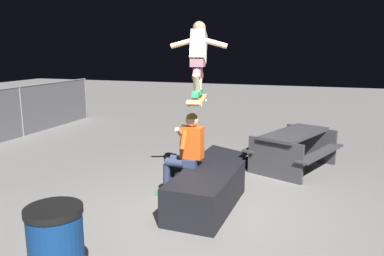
# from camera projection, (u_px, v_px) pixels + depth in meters

# --- Properties ---
(ground_plane) EXTENTS (40.00, 40.00, 0.00)m
(ground_plane) POSITION_uv_depth(u_px,v_px,m) (208.00, 209.00, 5.65)
(ground_plane) COLOR slate
(ledge_box_main) EXTENTS (1.73, 0.84, 0.55)m
(ledge_box_main) POSITION_uv_depth(u_px,v_px,m) (206.00, 191.00, 5.62)
(ledge_box_main) COLOR black
(ledge_box_main) RESTS_ON ground
(person_sitting_on_ledge) EXTENTS (0.59, 0.76, 1.38)m
(person_sitting_on_ledge) POSITION_uv_depth(u_px,v_px,m) (185.00, 150.00, 5.93)
(person_sitting_on_ledge) COLOR #2D3856
(person_sitting_on_ledge) RESTS_ON ground
(skateboard) EXTENTS (1.04, 0.37, 0.13)m
(skateboard) POSITION_uv_depth(u_px,v_px,m) (198.00, 100.00, 5.86)
(skateboard) COLOR #AD8451
(skater_airborne) EXTENTS (0.63, 0.89, 1.12)m
(skater_airborne) POSITION_uv_depth(u_px,v_px,m) (198.00, 55.00, 5.78)
(skater_airborne) COLOR #2D9E66
(kicker_ramp) EXTENTS (1.45, 1.34, 0.42)m
(kicker_ramp) POSITION_uv_depth(u_px,v_px,m) (212.00, 166.00, 7.47)
(kicker_ramp) COLOR black
(kicker_ramp) RESTS_ON ground
(picnic_table_back) EXTENTS (2.08, 1.88, 0.75)m
(picnic_table_back) POSITION_uv_depth(u_px,v_px,m) (294.00, 144.00, 7.45)
(picnic_table_back) COLOR #38383D
(picnic_table_back) RESTS_ON ground
(trash_bin) EXTENTS (0.52, 0.52, 0.95)m
(trash_bin) POSITION_uv_depth(u_px,v_px,m) (57.00, 255.00, 3.49)
(trash_bin) COLOR navy
(trash_bin) RESTS_ON ground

